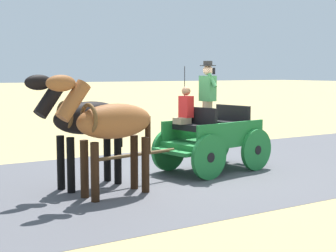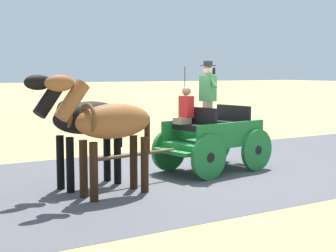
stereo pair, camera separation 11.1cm
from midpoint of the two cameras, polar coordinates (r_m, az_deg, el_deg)
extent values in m
plane|color=tan|center=(11.20, 2.70, -5.39)|extent=(200.00, 200.00, 0.00)
cube|color=#4C4C51|center=(11.20, 2.70, -5.37)|extent=(6.47, 160.00, 0.01)
cube|color=#1E7233|center=(11.37, 4.90, -1.87)|extent=(1.54, 2.37, 0.12)
cube|color=#1E7233|center=(10.94, 7.04, -0.72)|extent=(0.40, 2.07, 0.44)
cube|color=#1E7233|center=(11.73, 2.92, -0.22)|extent=(0.40, 2.07, 0.44)
cube|color=#1E7233|center=(10.55, 0.24, -3.02)|extent=(1.10, 0.41, 0.08)
cube|color=#1E7233|center=(12.27, 8.82, -2.17)|extent=(0.74, 0.31, 0.06)
cube|color=black|center=(10.90, 2.69, -0.18)|extent=(1.06, 0.52, 0.14)
cube|color=black|center=(11.00, 3.38, 1.02)|extent=(1.02, 0.24, 0.44)
cube|color=black|center=(11.68, 6.62, 0.21)|extent=(1.06, 0.52, 0.14)
cube|color=black|center=(11.79, 7.22, 1.33)|extent=(1.02, 0.24, 0.44)
cylinder|color=#1E7233|center=(10.40, 4.47, -3.62)|extent=(0.25, 0.96, 0.96)
cylinder|color=black|center=(10.40, 4.47, -3.62)|extent=(0.15, 0.23, 0.21)
cylinder|color=#1E7233|center=(11.34, -0.19, -2.78)|extent=(0.25, 0.96, 0.96)
cylinder|color=black|center=(11.34, -0.19, -2.78)|extent=(0.15, 0.23, 0.21)
cylinder|color=#1E7233|center=(11.53, 9.89, -2.72)|extent=(0.25, 0.96, 0.96)
cylinder|color=black|center=(11.53, 9.89, -2.72)|extent=(0.15, 0.23, 0.21)
cylinder|color=#1E7233|center=(12.39, 5.24, -2.04)|extent=(0.25, 0.96, 0.96)
cylinder|color=black|center=(12.39, 5.24, -2.04)|extent=(0.15, 0.23, 0.21)
cylinder|color=brown|center=(9.94, -4.04, -3.31)|extent=(0.39, 1.98, 0.07)
cylinder|color=black|center=(11.06, 1.64, 3.55)|extent=(0.02, 0.02, 1.30)
cylinder|color=#998466|center=(10.97, 4.27, 0.53)|extent=(0.22, 0.22, 0.90)
cube|color=#387F47|center=(10.92, 4.30, 4.34)|extent=(0.37, 0.27, 0.56)
sphere|color=beige|center=(10.91, 4.32, 6.44)|extent=(0.22, 0.22, 0.22)
cylinder|color=black|center=(10.91, 4.33, 6.97)|extent=(0.36, 0.36, 0.01)
cylinder|color=black|center=(10.92, 4.33, 7.23)|extent=(0.20, 0.20, 0.10)
cylinder|color=#387F47|center=(10.76, 4.84, 5.27)|extent=(0.27, 0.12, 0.32)
cube|color=black|center=(10.70, 5.01, 6.34)|extent=(0.03, 0.07, 0.14)
cube|color=#998466|center=(10.98, 1.34, 0.61)|extent=(0.33, 0.36, 0.14)
cube|color=red|center=(11.04, 1.81, 2.25)|extent=(0.33, 0.25, 0.48)
sphere|color=#9E7051|center=(11.02, 1.81, 4.06)|extent=(0.20, 0.20, 0.20)
ellipsoid|color=brown|center=(9.02, -6.47, 0.56)|extent=(0.77, 1.62, 0.64)
cylinder|color=black|center=(8.71, -8.79, -5.30)|extent=(0.15, 0.15, 1.05)
cylinder|color=black|center=(9.02, -9.96, -4.92)|extent=(0.15, 0.15, 1.05)
cylinder|color=black|center=(9.30, -2.96, -4.50)|extent=(0.15, 0.15, 1.05)
cylinder|color=black|center=(9.59, -4.25, -4.18)|extent=(0.15, 0.15, 1.05)
cylinder|color=brown|center=(8.57, -11.26, 2.87)|extent=(0.35, 0.68, 0.73)
ellipsoid|color=brown|center=(8.45, -12.63, 4.84)|extent=(0.29, 0.56, 0.28)
cube|color=black|center=(8.57, -11.15, 3.11)|extent=(0.13, 0.51, 0.56)
cylinder|color=black|center=(9.47, -2.68, -0.98)|extent=(0.11, 0.11, 0.70)
torus|color=brown|center=(8.73, -9.49, 0.86)|extent=(0.55, 0.14, 0.55)
ellipsoid|color=black|center=(9.76, -9.40, 0.94)|extent=(0.86, 1.64, 0.64)
cylinder|color=black|center=(9.44, -11.48, -4.46)|extent=(0.15, 0.15, 1.05)
cylinder|color=black|center=(9.75, -12.59, -4.15)|extent=(0.15, 0.15, 1.05)
cylinder|color=black|center=(10.04, -6.13, -3.73)|extent=(0.15, 0.15, 1.05)
cylinder|color=black|center=(10.33, -7.33, -3.47)|extent=(0.15, 0.15, 1.05)
cylinder|color=black|center=(9.30, -13.79, 3.06)|extent=(0.38, 0.69, 0.73)
ellipsoid|color=black|center=(9.19, -15.04, 4.88)|extent=(0.32, 0.57, 0.28)
cube|color=black|center=(9.31, -13.69, 3.29)|extent=(0.16, 0.50, 0.56)
cylinder|color=black|center=(10.22, -5.89, -0.48)|extent=(0.11, 0.11, 0.70)
torus|color=brown|center=(9.47, -12.17, 1.21)|extent=(0.55, 0.18, 0.55)
camera|label=1|loc=(0.06, -90.30, -0.03)|focal=52.82mm
camera|label=2|loc=(0.06, 89.70, 0.03)|focal=52.82mm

